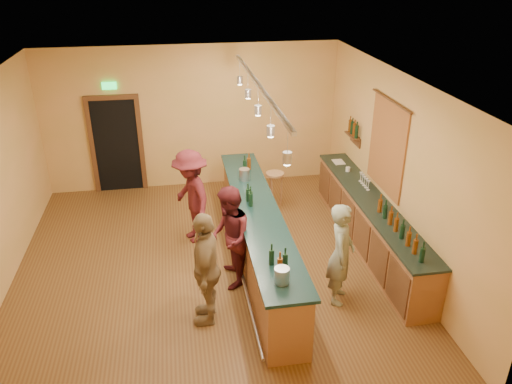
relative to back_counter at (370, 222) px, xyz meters
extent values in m
plane|color=brown|center=(-2.97, -0.18, -0.49)|extent=(7.00, 7.00, 0.00)
cube|color=silver|center=(-2.97, -0.18, 2.71)|extent=(6.50, 7.00, 0.02)
cube|color=gold|center=(-2.97, 3.32, 1.11)|extent=(6.50, 0.02, 3.20)
cube|color=gold|center=(-2.97, -3.68, 1.11)|extent=(6.50, 0.02, 3.20)
cube|color=gold|center=(0.28, -0.18, 1.11)|extent=(0.02, 7.00, 3.20)
cube|color=black|center=(-4.67, 3.30, 0.56)|extent=(0.95, 0.06, 2.10)
cube|color=#492A15|center=(-5.19, 3.28, 0.56)|extent=(0.10, 0.08, 2.10)
cube|color=#492A15|center=(-4.14, 3.28, 0.56)|extent=(0.10, 0.08, 2.10)
cube|color=#492A15|center=(-4.67, 3.28, 1.66)|extent=(1.15, 0.08, 0.10)
cube|color=#19E54C|center=(-4.67, 3.27, 1.91)|extent=(0.30, 0.04, 0.15)
cube|color=maroon|center=(0.26, 0.22, 1.36)|extent=(0.03, 1.40, 1.60)
cube|color=#492A15|center=(0.19, 1.72, 1.06)|extent=(0.16, 0.55, 0.03)
cube|color=#492A15|center=(0.26, 1.72, 0.96)|extent=(0.03, 0.55, 0.18)
cube|color=brown|center=(0.00, 0.02, -0.04)|extent=(0.55, 4.50, 0.90)
cube|color=black|center=(0.00, 0.02, 0.43)|extent=(0.60, 4.55, 0.04)
cylinder|color=silver|center=(0.00, 1.32, 0.50)|extent=(0.09, 0.09, 0.09)
cube|color=silver|center=(-0.03, 1.82, 0.46)|extent=(0.22, 0.30, 0.01)
cube|color=brown|center=(-2.10, -0.18, 0.01)|extent=(0.60, 5.00, 1.00)
cube|color=black|center=(-2.10, -0.18, 0.54)|extent=(0.70, 5.10, 0.05)
cylinder|color=silver|center=(-2.46, -0.18, -0.34)|extent=(0.05, 5.00, 0.05)
cylinder|color=silver|center=(-2.15, -2.28, 0.67)|extent=(0.20, 0.20, 0.22)
cylinder|color=silver|center=(-2.15, 1.02, 0.67)|extent=(0.20, 0.20, 0.22)
cube|color=silver|center=(-2.10, -0.18, 2.65)|extent=(0.06, 4.60, 0.05)
cylinder|color=silver|center=(-2.10, -2.18, 2.46)|extent=(0.01, 0.01, 0.35)
cylinder|color=#A5A5AD|center=(-2.10, -2.18, 2.26)|extent=(0.11, 0.11, 0.14)
cylinder|color=#FFEABF|center=(-2.10, -2.18, 2.18)|extent=(0.08, 0.08, 0.02)
cylinder|color=silver|center=(-2.10, -1.18, 2.46)|extent=(0.01, 0.01, 0.35)
cylinder|color=#A5A5AD|center=(-2.10, -1.18, 2.26)|extent=(0.11, 0.11, 0.14)
cylinder|color=#FFEABF|center=(-2.10, -1.18, 2.18)|extent=(0.08, 0.08, 0.02)
cylinder|color=silver|center=(-2.10, -0.18, 2.46)|extent=(0.01, 0.01, 0.35)
cylinder|color=#A5A5AD|center=(-2.10, -0.18, 2.26)|extent=(0.11, 0.11, 0.14)
cylinder|color=#FFEABF|center=(-2.10, -0.18, 2.18)|extent=(0.08, 0.08, 0.02)
cylinder|color=silver|center=(-2.10, 0.82, 2.46)|extent=(0.01, 0.01, 0.35)
cylinder|color=#A5A5AD|center=(-2.10, 0.82, 2.26)|extent=(0.11, 0.11, 0.14)
cylinder|color=#FFEABF|center=(-2.10, 0.82, 2.18)|extent=(0.08, 0.08, 0.02)
cylinder|color=silver|center=(-2.10, 1.82, 2.46)|extent=(0.01, 0.01, 0.35)
cylinder|color=#A5A5AD|center=(-2.10, 1.82, 2.26)|extent=(0.11, 0.11, 0.14)
cylinder|color=#FFEABF|center=(-2.10, 1.82, 2.18)|extent=(0.08, 0.08, 0.02)
imported|color=gray|center=(-1.04, -1.42, 0.34)|extent=(0.59, 0.71, 1.65)
imported|color=#59191E|center=(-2.65, -0.72, 0.37)|extent=(0.69, 0.86, 1.71)
imported|color=#997A51|center=(-3.08, -1.53, 0.39)|extent=(0.59, 1.08, 1.76)
imported|color=#59191E|center=(-3.17, 0.79, 0.41)|extent=(1.00, 1.31, 1.78)
cylinder|color=olive|center=(-1.39, 1.84, 0.27)|extent=(0.38, 0.38, 0.04)
cylinder|color=olive|center=(-1.24, 1.84, -0.12)|extent=(0.04, 0.04, 0.74)
cylinder|color=olive|center=(-1.46, 1.96, -0.12)|extent=(0.04, 0.04, 0.74)
cylinder|color=olive|center=(-1.46, 1.71, -0.12)|extent=(0.04, 0.04, 0.74)
camera|label=1|loc=(-3.37, -7.47, 4.43)|focal=35.00mm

